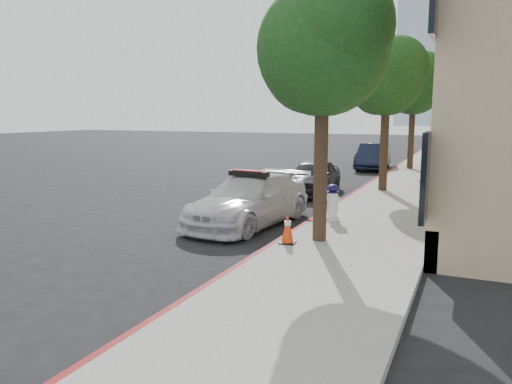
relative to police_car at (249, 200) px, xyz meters
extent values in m
plane|color=black|center=(-0.55, 0.61, -0.66)|extent=(120.00, 120.00, 0.00)
cube|color=gray|center=(3.05, 10.61, -0.58)|extent=(3.20, 50.00, 0.15)
cube|color=maroon|center=(1.51, 10.61, -0.58)|extent=(0.12, 50.00, 0.15)
cube|color=#9EA8B7|center=(8.45, 135.61, 21.34)|extent=(14.00, 14.00, 44.00)
cylinder|color=black|center=(2.35, -1.39, 1.14)|extent=(0.30, 0.30, 3.30)
sphere|color=#133D17|center=(2.35, -1.39, 3.59)|extent=(2.80, 2.80, 2.80)
sphere|color=#133D17|center=(2.75, -1.69, 3.99)|extent=(2.24, 2.24, 2.24)
sphere|color=#133D17|center=(2.00, -1.09, 3.29)|extent=(2.10, 2.10, 2.10)
cylinder|color=black|center=(2.35, 6.61, 1.09)|extent=(0.30, 0.30, 3.19)
sphere|color=#133D17|center=(2.35, 6.61, 3.48)|extent=(2.60, 2.60, 2.60)
sphere|color=#133D17|center=(2.75, 6.31, 3.88)|extent=(2.08, 2.08, 2.08)
sphere|color=#133D17|center=(2.00, 6.91, 3.18)|extent=(1.95, 1.95, 1.95)
cylinder|color=black|center=(2.35, 14.61, 1.20)|extent=(0.30, 0.30, 3.41)
sphere|color=#133D17|center=(2.35, 14.61, 3.70)|extent=(3.00, 3.00, 3.00)
sphere|color=#133D17|center=(2.75, 14.31, 4.10)|extent=(2.40, 2.40, 2.40)
sphere|color=#133D17|center=(2.00, 14.91, 3.40)|extent=(2.25, 2.25, 2.25)
imported|color=silver|center=(0.00, 0.00, 0.00)|extent=(2.33, 4.68, 1.31)
cube|color=black|center=(0.00, 0.00, 0.71)|extent=(1.12, 0.40, 0.14)
cube|color=#A50A07|center=(0.00, 0.00, 0.77)|extent=(0.92, 0.32, 0.06)
imported|color=#212329|center=(0.00, 5.61, -0.02)|extent=(1.66, 3.79, 1.27)
imported|color=black|center=(0.44, 14.84, 0.02)|extent=(1.69, 4.21, 1.36)
cylinder|color=white|center=(2.05, 0.79, -0.45)|extent=(0.37, 0.37, 0.11)
cylinder|color=white|center=(2.05, 0.79, -0.08)|extent=(0.27, 0.27, 0.63)
ellipsoid|color=#141251|center=(2.05, 0.79, 0.34)|extent=(0.30, 0.30, 0.21)
cylinder|color=white|center=(2.05, 0.79, 0.06)|extent=(0.40, 0.14, 0.11)
cylinder|color=white|center=(2.05, 0.79, 0.06)|extent=(0.13, 0.21, 0.11)
cube|color=black|center=(1.80, -1.93, -0.49)|extent=(0.37, 0.37, 0.03)
cone|color=#FF3E0D|center=(1.80, -1.93, -0.17)|extent=(0.26, 0.26, 0.62)
cylinder|color=white|center=(1.80, -1.93, -0.07)|extent=(0.14, 0.14, 0.09)
camera|label=1|loc=(5.41, -11.78, 2.26)|focal=35.00mm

